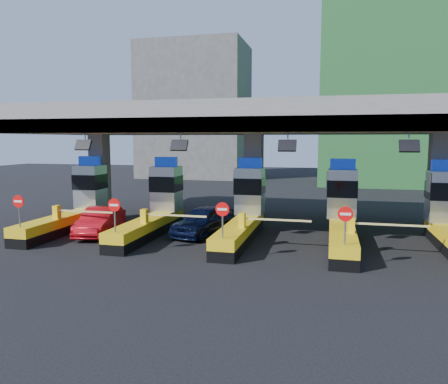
# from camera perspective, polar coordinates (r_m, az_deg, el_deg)

# --- Properties ---
(ground) EXTENTS (120.00, 120.00, 0.00)m
(ground) POSITION_cam_1_polar(r_m,az_deg,el_deg) (23.23, 2.57, -5.99)
(ground) COLOR black
(ground) RESTS_ON ground
(toll_canopy) EXTENTS (28.00, 12.09, 7.00)m
(toll_canopy) POSITION_cam_1_polar(r_m,az_deg,el_deg) (25.49, 3.91, 9.02)
(toll_canopy) COLOR slate
(toll_canopy) RESTS_ON ground
(toll_lane_far_left) EXTENTS (4.43, 8.00, 4.16)m
(toll_lane_far_left) POSITION_cam_1_polar(r_m,az_deg,el_deg) (26.97, -18.63, -1.53)
(toll_lane_far_left) COLOR black
(toll_lane_far_left) RESTS_ON ground
(toll_lane_left) EXTENTS (4.43, 8.00, 4.16)m
(toll_lane_left) POSITION_cam_1_polar(r_m,az_deg,el_deg) (24.67, -8.76, -2.00)
(toll_lane_left) COLOR black
(toll_lane_left) RESTS_ON ground
(toll_lane_center) EXTENTS (4.43, 8.00, 4.16)m
(toll_lane_center) POSITION_cam_1_polar(r_m,az_deg,el_deg) (23.23, 2.72, -2.48)
(toll_lane_center) COLOR black
(toll_lane_center) RESTS_ON ground
(toll_lane_right) EXTENTS (4.43, 8.00, 4.16)m
(toll_lane_right) POSITION_cam_1_polar(r_m,az_deg,el_deg) (22.82, 15.15, -2.88)
(toll_lane_right) COLOR black
(toll_lane_right) RESTS_ON ground
(bg_building_scaffold) EXTENTS (18.00, 12.00, 28.00)m
(bg_building_scaffold) POSITION_cam_1_polar(r_m,az_deg,el_deg) (55.47, 22.33, 15.52)
(bg_building_scaffold) COLOR #1E5926
(bg_building_scaffold) RESTS_ON ground
(bg_building_concrete) EXTENTS (14.00, 10.00, 18.00)m
(bg_building_concrete) POSITION_cam_1_polar(r_m,az_deg,el_deg) (61.18, -3.81, 10.44)
(bg_building_concrete) COLOR #4C4C49
(bg_building_concrete) RESTS_ON ground
(van) EXTENTS (3.08, 5.01, 1.59)m
(van) POSITION_cam_1_polar(r_m,az_deg,el_deg) (23.79, -2.59, -3.72)
(van) COLOR black
(van) RESTS_ON ground
(red_car) EXTENTS (2.36, 4.71, 1.48)m
(red_car) POSITION_cam_1_polar(r_m,az_deg,el_deg) (24.77, -15.85, -3.69)
(red_car) COLOR #B80E17
(red_car) RESTS_ON ground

